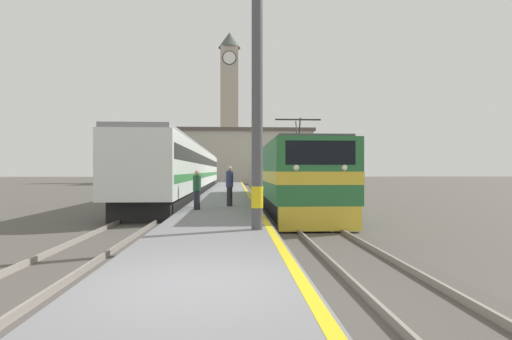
{
  "coord_description": "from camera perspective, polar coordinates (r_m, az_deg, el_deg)",
  "views": [
    {
      "loc": [
        0.56,
        -5.86,
        2.08
      ],
      "look_at": [
        1.95,
        19.7,
        2.11
      ],
      "focal_mm": 28.0,
      "sensor_mm": 36.0,
      "label": 1
    }
  ],
  "objects": [
    {
      "name": "catenary_mast",
      "position": [
        11.3,
        0.46,
        11.37
      ],
      "size": [
        2.5,
        0.33,
        7.93
      ],
      "color": "#4C4C51",
      "rests_on": "platform"
    },
    {
      "name": "rail_track_far",
      "position": [
        31.16,
        -10.05,
        -3.85
      ],
      "size": [
        2.83,
        140.0,
        0.16
      ],
      "color": "#514C47",
      "rests_on": "ground"
    },
    {
      "name": "rail_track_near",
      "position": [
        31.06,
        2.1,
        -3.86
      ],
      "size": [
        2.83,
        140.0,
        0.16
      ],
      "color": "#514C47",
      "rests_on": "ground"
    },
    {
      "name": "second_waiting_passenger",
      "position": [
        18.43,
        -3.8,
        -2.13
      ],
      "size": [
        0.34,
        0.34,
        1.84
      ],
      "color": "#23232D",
      "rests_on": "platform"
    },
    {
      "name": "passenger_train",
      "position": [
        34.02,
        -9.45,
        -0.05
      ],
      "size": [
        2.92,
        37.66,
        3.89
      ],
      "color": "black",
      "rests_on": "ground"
    },
    {
      "name": "locomotive_train",
      "position": [
        22.27,
        4.15,
        -0.94
      ],
      "size": [
        2.92,
        18.57,
        4.37
      ],
      "color": "black",
      "rests_on": "ground"
    },
    {
      "name": "platform",
      "position": [
        30.93,
        -4.16,
        -3.52
      ],
      "size": [
        3.41,
        140.0,
        0.45
      ],
      "color": "slate",
      "rests_on": "ground"
    },
    {
      "name": "station_building",
      "position": [
        64.88,
        -3.76,
        1.93
      ],
      "size": [
        26.33,
        9.25,
        8.66
      ],
      "color": "#B7B2A3",
      "rests_on": "ground"
    },
    {
      "name": "clock_tower",
      "position": [
        76.96,
        -3.81,
        9.53
      ],
      "size": [
        4.16,
        4.16,
        28.38
      ],
      "color": "#ADA393",
      "rests_on": "ground"
    },
    {
      "name": "ground_plane",
      "position": [
        35.93,
        -4.01,
        -3.4
      ],
      "size": [
        200.0,
        200.0,
        0.0
      ],
      "primitive_type": "plane",
      "color": "#514C47"
    },
    {
      "name": "person_on_platform",
      "position": [
        16.91,
        -8.43,
        -2.7
      ],
      "size": [
        0.34,
        0.34,
        1.65
      ],
      "color": "#23232D",
      "rests_on": "platform"
    }
  ]
}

